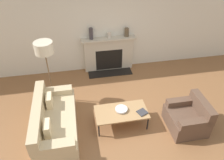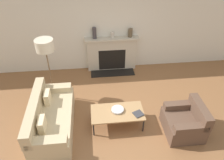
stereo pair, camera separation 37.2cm
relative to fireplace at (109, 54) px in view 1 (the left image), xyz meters
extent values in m
plane|color=brown|center=(0.02, -2.53, -0.53)|extent=(18.00, 18.00, 0.00)
cube|color=silver|center=(0.02, 0.14, 0.92)|extent=(18.00, 0.06, 2.90)
cube|color=beige|center=(0.00, 0.01, -0.01)|extent=(1.51, 0.20, 1.04)
cube|color=black|center=(0.00, -0.07, -0.15)|extent=(0.83, 0.04, 0.68)
cube|color=black|center=(0.00, -0.27, -0.52)|extent=(1.36, 0.40, 0.02)
cube|color=beige|center=(0.00, -0.02, 0.53)|extent=(1.63, 0.28, 0.05)
cube|color=#CCB78E|center=(-1.59, -2.35, -0.31)|extent=(0.86, 1.88, 0.44)
cube|color=#CCB78E|center=(-1.93, -2.35, 0.09)|extent=(0.20, 1.88, 0.36)
cube|color=#CCB78E|center=(-1.59, -3.18, -0.02)|extent=(0.79, 0.22, 0.15)
cube|color=#CCB78E|center=(-1.59, -1.52, -0.02)|extent=(0.79, 0.22, 0.15)
cube|color=beige|center=(-1.72, -2.77, 0.05)|extent=(0.12, 0.32, 0.28)
cube|color=beige|center=(-1.72, -1.93, 0.05)|extent=(0.12, 0.32, 0.28)
cube|color=brown|center=(1.31, -2.76, -0.33)|extent=(0.79, 0.86, 0.40)
cube|color=brown|center=(1.63, -2.76, 0.04)|extent=(0.18, 0.86, 0.34)
cube|color=brown|center=(1.31, -2.42, -0.06)|extent=(0.71, 0.18, 0.15)
cube|color=brown|center=(1.31, -3.10, -0.06)|extent=(0.71, 0.18, 0.15)
cube|color=tan|center=(-0.12, -2.40, -0.15)|extent=(1.20, 0.63, 0.03)
cylinder|color=black|center=(-0.68, -2.67, -0.35)|extent=(0.03, 0.03, 0.37)
cylinder|color=black|center=(0.44, -2.67, -0.35)|extent=(0.03, 0.03, 0.37)
cylinder|color=black|center=(-0.68, -2.12, -0.35)|extent=(0.03, 0.03, 0.37)
cylinder|color=black|center=(0.44, -2.12, -0.35)|extent=(0.03, 0.03, 0.37)
cylinder|color=silver|center=(-0.11, -2.36, -0.13)|extent=(0.10, 0.10, 0.01)
cylinder|color=silver|center=(-0.11, -2.36, -0.10)|extent=(0.28, 0.28, 0.04)
cube|color=#38383D|center=(0.33, -2.52, -0.12)|extent=(0.26, 0.26, 0.02)
cylinder|color=brown|center=(-1.71, -1.19, -0.52)|extent=(0.40, 0.40, 0.03)
cylinder|color=brown|center=(-1.71, -1.19, 0.21)|extent=(0.03, 0.03, 1.42)
cylinder|color=beige|center=(-1.71, -1.19, 1.02)|extent=(0.44, 0.44, 0.28)
cylinder|color=#3D383D|center=(-0.51, 0.01, 0.73)|extent=(0.12, 0.12, 0.34)
cylinder|color=beige|center=(0.02, 0.01, 0.64)|extent=(0.11, 0.11, 0.16)
cylinder|color=brown|center=(0.55, 0.01, 0.69)|extent=(0.13, 0.13, 0.25)
camera|label=1|loc=(-0.99, -5.88, 3.39)|focal=35.00mm
camera|label=2|loc=(-0.62, -5.93, 3.39)|focal=35.00mm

